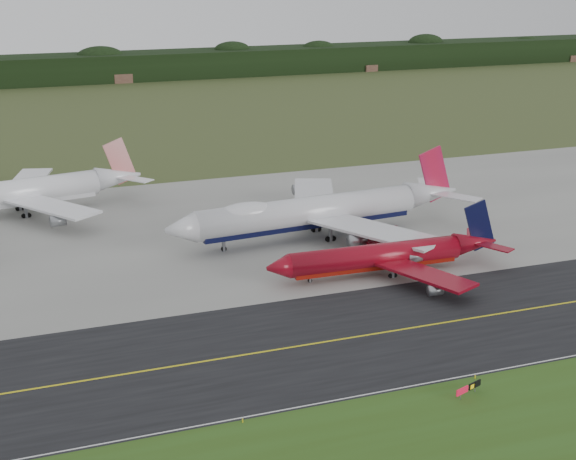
% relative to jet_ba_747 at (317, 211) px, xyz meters
% --- Properties ---
extents(ground, '(600.00, 600.00, 0.00)m').
position_rel_jet_ba_747_xyz_m(ground, '(-5.77, -39.37, -5.47)').
color(ground, '#3A4721').
rests_on(ground, ground).
extents(grass_verge, '(400.00, 30.00, 0.01)m').
position_rel_jet_ba_747_xyz_m(grass_verge, '(-5.77, -74.37, -5.47)').
color(grass_verge, '#335017').
rests_on(grass_verge, ground).
extents(taxiway, '(400.00, 32.00, 0.02)m').
position_rel_jet_ba_747_xyz_m(taxiway, '(-5.77, -43.37, -5.46)').
color(taxiway, black).
rests_on(taxiway, ground).
extents(apron, '(400.00, 78.00, 0.01)m').
position_rel_jet_ba_747_xyz_m(apron, '(-5.77, 11.63, -5.46)').
color(apron, gray).
rests_on(apron, ground).
extents(taxiway_centreline, '(400.00, 0.40, 0.00)m').
position_rel_jet_ba_747_xyz_m(taxiway_centreline, '(-5.77, -43.37, -5.44)').
color(taxiway_centreline, yellow).
rests_on(taxiway_centreline, taxiway).
extents(taxiway_edge_line, '(400.00, 0.25, 0.00)m').
position_rel_jet_ba_747_xyz_m(taxiway_edge_line, '(-5.77, -58.87, -5.44)').
color(taxiway_edge_line, silver).
rests_on(taxiway_edge_line, taxiway).
extents(horizon_treeline, '(700.00, 25.00, 12.00)m').
position_rel_jet_ba_747_xyz_m(horizon_treeline, '(-5.77, 234.39, -0.00)').
color(horizon_treeline, black).
rests_on(horizon_treeline, ground).
extents(jet_ba_747, '(63.98, 52.78, 16.07)m').
position_rel_jet_ba_747_xyz_m(jet_ba_747, '(0.00, 0.00, 0.00)').
color(jet_ba_747, silver).
rests_on(jet_ba_747, ground).
extents(jet_red_737, '(43.75, 35.76, 11.84)m').
position_rel_jet_ba_747_xyz_m(jet_red_737, '(4.66, -21.91, -2.20)').
color(jet_red_737, maroon).
rests_on(jet_red_737, ground).
extents(jet_star_tail, '(54.82, 45.28, 14.50)m').
position_rel_jet_ba_747_xyz_m(jet_star_tail, '(-54.95, 35.47, -0.64)').
color(jet_star_tail, white).
rests_on(jet_star_tail, ground).
extents(taxiway_sign, '(4.40, 1.70, 1.54)m').
position_rel_jet_ba_747_xyz_m(taxiway_sign, '(-4.10, -63.35, -4.39)').
color(taxiway_sign, slate).
rests_on(taxiway_sign, ground).
extents(edge_marker_left, '(0.16, 0.16, 0.50)m').
position_rel_jet_ba_747_xyz_m(edge_marker_left, '(-32.89, -59.87, -5.22)').
color(edge_marker_left, yellow).
rests_on(edge_marker_left, ground).
extents(edge_marker_center, '(0.16, 0.16, 0.50)m').
position_rel_jet_ba_747_xyz_m(edge_marker_center, '(-0.91, -59.87, -5.22)').
color(edge_marker_center, yellow).
rests_on(edge_marker_center, ground).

